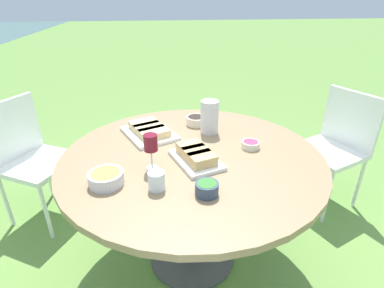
% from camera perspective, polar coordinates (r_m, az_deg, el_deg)
% --- Properties ---
extents(ground_plane, '(40.00, 40.00, 0.00)m').
position_cam_1_polar(ground_plane, '(2.07, -0.00, -20.57)').
color(ground_plane, '#668E42').
extents(dining_table, '(1.39, 1.39, 0.75)m').
position_cam_1_polar(dining_table, '(1.65, -0.00, -4.99)').
color(dining_table, '#4C4C51').
rests_on(dining_table, ground_plane).
extents(chair_near_left, '(0.57, 0.56, 0.89)m').
position_cam_1_polar(chair_near_left, '(2.52, 25.85, 0.58)').
color(chair_near_left, white).
rests_on(chair_near_left, ground_plane).
extents(chair_near_right, '(0.59, 0.58, 0.89)m').
position_cam_1_polar(chair_near_right, '(2.40, -28.65, -1.42)').
color(chair_near_right, white).
rests_on(chair_near_right, ground_plane).
extents(water_pitcher, '(0.12, 0.11, 0.20)m').
position_cam_1_polar(water_pitcher, '(1.82, 3.35, 5.18)').
color(water_pitcher, silver).
rests_on(water_pitcher, dining_table).
extents(wine_glass, '(0.07, 0.07, 0.18)m').
position_cam_1_polar(wine_glass, '(1.42, -7.88, -0.07)').
color(wine_glass, silver).
rests_on(wine_glass, dining_table).
extents(platter_bread_main, '(0.34, 0.27, 0.07)m').
position_cam_1_polar(platter_bread_main, '(1.51, 0.76, -2.28)').
color(platter_bread_main, white).
rests_on(platter_bread_main, dining_table).
extents(platter_charcuterie, '(0.41, 0.37, 0.06)m').
position_cam_1_polar(platter_charcuterie, '(1.83, -8.18, 2.52)').
color(platter_charcuterie, white).
rests_on(platter_charcuterie, dining_table).
extents(bowl_fries, '(0.16, 0.16, 0.06)m').
position_cam_1_polar(bowl_fries, '(1.40, -16.06, -6.16)').
color(bowl_fries, silver).
rests_on(bowl_fries, dining_table).
extents(bowl_salad, '(0.10, 0.10, 0.06)m').
position_cam_1_polar(bowl_salad, '(1.28, 2.83, -8.37)').
color(bowl_salad, '#334256').
rests_on(bowl_salad, dining_table).
extents(bowl_olives, '(0.13, 0.13, 0.06)m').
position_cam_1_polar(bowl_olives, '(1.96, 0.80, 4.56)').
color(bowl_olives, beige).
rests_on(bowl_olives, dining_table).
extents(bowl_dip_red, '(0.10, 0.10, 0.04)m').
position_cam_1_polar(bowl_dip_red, '(1.69, 11.08, -0.05)').
color(bowl_dip_red, beige).
rests_on(bowl_dip_red, dining_table).
extents(cup_water_near, '(0.07, 0.07, 0.08)m').
position_cam_1_polar(cup_water_near, '(1.31, -6.75, -6.96)').
color(cup_water_near, silver).
rests_on(cup_water_near, dining_table).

